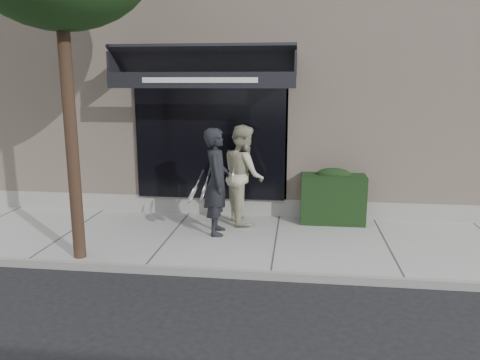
# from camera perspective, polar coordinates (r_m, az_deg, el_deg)

# --- Properties ---
(ground) EXTENTS (80.00, 80.00, 0.00)m
(ground) POSITION_cam_1_polar(r_m,az_deg,el_deg) (8.81, 4.38, -7.93)
(ground) COLOR black
(ground) RESTS_ON ground
(sidewalk) EXTENTS (20.00, 3.00, 0.12)m
(sidewalk) POSITION_cam_1_polar(r_m,az_deg,el_deg) (8.79, 4.39, -7.56)
(sidewalk) COLOR #A2A29C
(sidewalk) RESTS_ON ground
(curb) EXTENTS (20.00, 0.10, 0.14)m
(curb) POSITION_cam_1_polar(r_m,az_deg,el_deg) (7.34, 3.76, -11.53)
(curb) COLOR gray
(curb) RESTS_ON ground
(building_facade) EXTENTS (14.30, 8.04, 5.64)m
(building_facade) POSITION_cam_1_polar(r_m,az_deg,el_deg) (13.24, 5.66, 10.84)
(building_facade) COLOR beige
(building_facade) RESTS_ON ground
(hedge) EXTENTS (1.30, 0.70, 1.14)m
(hedge) POSITION_cam_1_polar(r_m,az_deg,el_deg) (9.83, 11.24, -1.99)
(hedge) COLOR black
(hedge) RESTS_ON sidewalk
(pedestrian_front) EXTENTS (0.79, 0.85, 2.03)m
(pedestrian_front) POSITION_cam_1_polar(r_m,az_deg,el_deg) (8.82, -2.85, -0.21)
(pedestrian_front) COLOR black
(pedestrian_front) RESTS_ON sidewalk
(pedestrian_back) EXTENTS (1.05, 1.18, 2.02)m
(pedestrian_back) POSITION_cam_1_polar(r_m,az_deg,el_deg) (9.53, 0.43, 0.72)
(pedestrian_back) COLOR #B9B594
(pedestrian_back) RESTS_ON sidewalk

